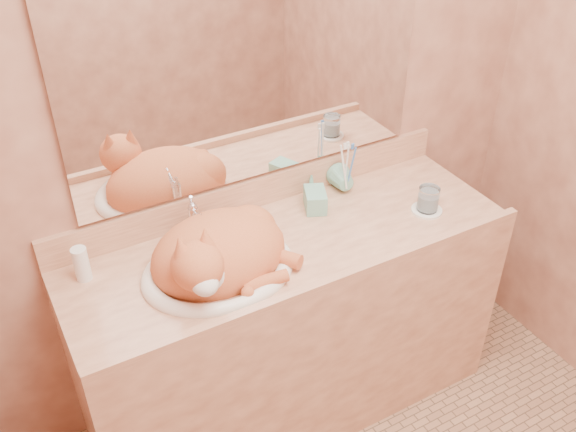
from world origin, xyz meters
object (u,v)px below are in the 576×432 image
soap_dispenser (318,198)px  sink_basin (217,253)px  toothbrush_cup (347,186)px  vanity_counter (290,329)px  water_glass (428,199)px  cat (218,251)px

soap_dispenser → sink_basin: bearing=-143.5°
sink_basin → toothbrush_cup: size_ratio=5.14×
soap_dispenser → toothbrush_cup: (0.17, 0.07, -0.04)m
vanity_counter → soap_dispenser: soap_dispenser is taller
soap_dispenser → water_glass: 0.41m
vanity_counter → water_glass: 0.73m
toothbrush_cup → sink_basin: bearing=-164.3°
vanity_counter → sink_basin: (-0.28, -0.02, 0.50)m
sink_basin → soap_dispenser: bearing=8.4°
vanity_counter → cat: cat is taller
sink_basin → water_glass: sink_basin is taller
cat → toothbrush_cup: (0.61, 0.17, -0.04)m
vanity_counter → soap_dispenser: size_ratio=9.37×
soap_dispenser → toothbrush_cup: 0.19m
water_glass → toothbrush_cup: bearing=131.0°
toothbrush_cup → cat: bearing=-164.3°
sink_basin → cat: bearing=4.2°
cat → sink_basin: bearing=-174.5°
vanity_counter → toothbrush_cup: toothbrush_cup is taller
toothbrush_cup → vanity_counter: bearing=-155.2°
cat → soap_dispenser: 0.45m
water_glass → cat: bearing=175.7°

